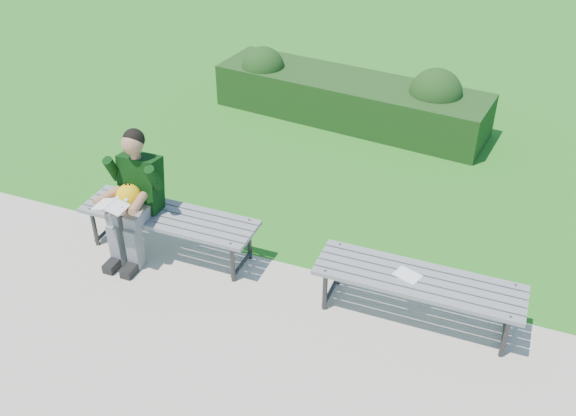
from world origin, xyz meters
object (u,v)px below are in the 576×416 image
at_px(bench_left, 169,219).
at_px(seated_boy, 134,192).
at_px(bench_right, 418,283).
at_px(paper_sheet, 407,275).
at_px(hedge, 352,96).

height_order(bench_left, seated_boy, seated_boy).
xyz_separation_m(bench_left, bench_right, (2.50, -0.05, 0.00)).
bearing_deg(seated_boy, paper_sheet, 0.93).
height_order(bench_right, paper_sheet, bench_right).
bearing_deg(bench_right, hedge, 114.87).
distance_m(hedge, bench_right, 4.08).
bearing_deg(bench_right, seated_boy, -179.11).
relative_size(bench_left, paper_sheet, 6.91).
bearing_deg(bench_right, paper_sheet, -180.00).
xyz_separation_m(hedge, seated_boy, (-1.08, -3.74, 0.36)).
distance_m(hedge, bench_left, 3.73).
bearing_deg(seated_boy, bench_left, 17.62).
relative_size(bench_right, paper_sheet, 6.91).
distance_m(bench_left, bench_right, 2.50).
relative_size(hedge, bench_left, 2.18).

